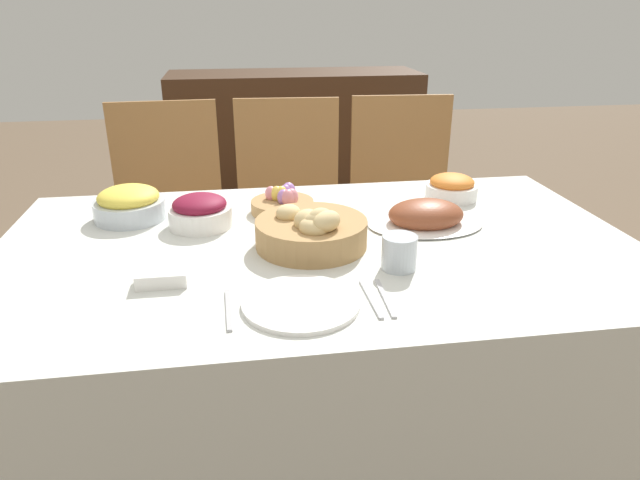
{
  "coord_description": "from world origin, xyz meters",
  "views": [
    {
      "loc": [
        -0.2,
        -1.32,
        1.34
      ],
      "look_at": [
        -0.01,
        -0.07,
        0.81
      ],
      "focal_mm": 32.0,
      "sensor_mm": 36.0,
      "label": 1
    }
  ],
  "objects_px": {
    "chair_far_center": "(289,217)",
    "ham_platter": "(426,216)",
    "beet_salad_bowl": "(200,212)",
    "dinner_plate": "(301,303)",
    "egg_basket": "(283,202)",
    "spoon": "(385,298)",
    "bread_basket": "(312,231)",
    "butter_dish": "(162,277)",
    "sideboard": "(296,164)",
    "drinking_cup": "(399,252)",
    "chair_far_left": "(171,224)",
    "knife": "(371,299)",
    "chair_far_right": "(403,211)",
    "carrot_bowl": "(452,187)",
    "fork": "(228,310)",
    "pineapple_bowl": "(129,204)"
  },
  "relations": [
    {
      "from": "egg_basket",
      "to": "dinner_plate",
      "type": "relative_size",
      "value": 0.75
    },
    {
      "from": "spoon",
      "to": "butter_dish",
      "type": "height_order",
      "value": "butter_dish"
    },
    {
      "from": "chair_far_center",
      "to": "drinking_cup",
      "type": "height_order",
      "value": "chair_far_center"
    },
    {
      "from": "carrot_bowl",
      "to": "drinking_cup",
      "type": "height_order",
      "value": "drinking_cup"
    },
    {
      "from": "pineapple_bowl",
      "to": "fork",
      "type": "xyz_separation_m",
      "value": [
        0.27,
        -0.57,
        -0.04
      ]
    },
    {
      "from": "bread_basket",
      "to": "drinking_cup",
      "type": "distance_m",
      "value": 0.23
    },
    {
      "from": "bread_basket",
      "to": "spoon",
      "type": "height_order",
      "value": "bread_basket"
    },
    {
      "from": "butter_dish",
      "to": "dinner_plate",
      "type": "bearing_deg",
      "value": -26.13
    },
    {
      "from": "egg_basket",
      "to": "spoon",
      "type": "bearing_deg",
      "value": -74.0
    },
    {
      "from": "chair_far_center",
      "to": "carrot_bowl",
      "type": "relative_size",
      "value": 6.2
    },
    {
      "from": "egg_basket",
      "to": "drinking_cup",
      "type": "bearing_deg",
      "value": -61.47
    },
    {
      "from": "bread_basket",
      "to": "ham_platter",
      "type": "bearing_deg",
      "value": 17.42
    },
    {
      "from": "beet_salad_bowl",
      "to": "sideboard",
      "type": "bearing_deg",
      "value": 74.82
    },
    {
      "from": "chair_far_right",
      "to": "egg_basket",
      "type": "distance_m",
      "value": 0.87
    },
    {
      "from": "drinking_cup",
      "to": "sideboard",
      "type": "bearing_deg",
      "value": 90.68
    },
    {
      "from": "ham_platter",
      "to": "butter_dish",
      "type": "xyz_separation_m",
      "value": [
        -0.68,
        -0.25,
        -0.01
      ]
    },
    {
      "from": "drinking_cup",
      "to": "pineapple_bowl",
      "type": "bearing_deg",
      "value": 146.97
    },
    {
      "from": "egg_basket",
      "to": "beet_salad_bowl",
      "type": "relative_size",
      "value": 1.06
    },
    {
      "from": "chair_far_center",
      "to": "ham_platter",
      "type": "bearing_deg",
      "value": -64.86
    },
    {
      "from": "egg_basket",
      "to": "spoon",
      "type": "distance_m",
      "value": 0.58
    },
    {
      "from": "pineapple_bowl",
      "to": "bread_basket",
      "type": "bearing_deg",
      "value": -30.29
    },
    {
      "from": "chair_far_left",
      "to": "chair_far_right",
      "type": "bearing_deg",
      "value": -2.06
    },
    {
      "from": "chair_far_center",
      "to": "pineapple_bowl",
      "type": "xyz_separation_m",
      "value": [
        -0.51,
        -0.6,
        0.29
      ]
    },
    {
      "from": "carrot_bowl",
      "to": "spoon",
      "type": "bearing_deg",
      "value": -121.5
    },
    {
      "from": "sideboard",
      "to": "drinking_cup",
      "type": "xyz_separation_m",
      "value": [
        0.02,
        -1.95,
        0.31
      ]
    },
    {
      "from": "sideboard",
      "to": "chair_far_center",
      "type": "bearing_deg",
      "value": -97.96
    },
    {
      "from": "knife",
      "to": "sideboard",
      "type": "bearing_deg",
      "value": 86.43
    },
    {
      "from": "chair_far_left",
      "to": "fork",
      "type": "xyz_separation_m",
      "value": [
        0.24,
        -1.17,
        0.25
      ]
    },
    {
      "from": "sideboard",
      "to": "ham_platter",
      "type": "distance_m",
      "value": 1.73
    },
    {
      "from": "bread_basket",
      "to": "beet_salad_bowl",
      "type": "xyz_separation_m",
      "value": [
        -0.28,
        0.19,
        -0.0
      ]
    },
    {
      "from": "bread_basket",
      "to": "fork",
      "type": "relative_size",
      "value": 1.72
    },
    {
      "from": "chair_far_right",
      "to": "sideboard",
      "type": "bearing_deg",
      "value": 114.57
    },
    {
      "from": "pineapple_bowl",
      "to": "dinner_plate",
      "type": "relative_size",
      "value": 0.82
    },
    {
      "from": "drinking_cup",
      "to": "dinner_plate",
      "type": "bearing_deg",
      "value": -150.28
    },
    {
      "from": "pineapple_bowl",
      "to": "butter_dish",
      "type": "distance_m",
      "value": 0.45
    },
    {
      "from": "bread_basket",
      "to": "knife",
      "type": "relative_size",
      "value": 1.72
    },
    {
      "from": "chair_far_left",
      "to": "knife",
      "type": "bearing_deg",
      "value": -67.73
    },
    {
      "from": "beet_salad_bowl",
      "to": "dinner_plate",
      "type": "height_order",
      "value": "beet_salad_bowl"
    },
    {
      "from": "carrot_bowl",
      "to": "egg_basket",
      "type": "bearing_deg",
      "value": -175.37
    },
    {
      "from": "pineapple_bowl",
      "to": "chair_far_right",
      "type": "bearing_deg",
      "value": 31.39
    },
    {
      "from": "pineapple_bowl",
      "to": "dinner_plate",
      "type": "height_order",
      "value": "pineapple_bowl"
    },
    {
      "from": "bread_basket",
      "to": "fork",
      "type": "xyz_separation_m",
      "value": [
        -0.21,
        -0.29,
        -0.04
      ]
    },
    {
      "from": "chair_far_right",
      "to": "sideboard",
      "type": "height_order",
      "value": "sideboard"
    },
    {
      "from": "pineapple_bowl",
      "to": "fork",
      "type": "bearing_deg",
      "value": -64.53
    },
    {
      "from": "dinner_plate",
      "to": "drinking_cup",
      "type": "distance_m",
      "value": 0.28
    },
    {
      "from": "ham_platter",
      "to": "chair_far_center",
      "type": "bearing_deg",
      "value": 111.06
    },
    {
      "from": "chair_far_left",
      "to": "bread_basket",
      "type": "bearing_deg",
      "value": -65.24
    },
    {
      "from": "knife",
      "to": "drinking_cup",
      "type": "bearing_deg",
      "value": 53.32
    },
    {
      "from": "egg_basket",
      "to": "pineapple_bowl",
      "type": "xyz_separation_m",
      "value": [
        -0.43,
        0.01,
        0.02
      ]
    },
    {
      "from": "chair_far_center",
      "to": "sideboard",
      "type": "xyz_separation_m",
      "value": [
        0.13,
        0.92,
        -0.03
      ]
    }
  ]
}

